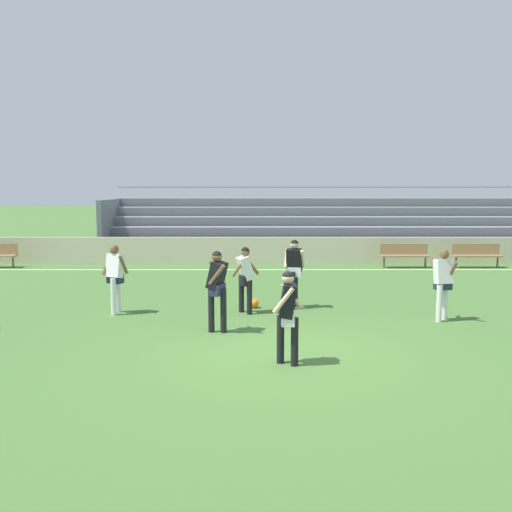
% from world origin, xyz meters
% --- Properties ---
extents(ground_plane, '(160.00, 160.00, 0.00)m').
position_xyz_m(ground_plane, '(0.00, 0.00, 0.00)').
color(ground_plane, '#477033').
extents(field_line_sideline, '(44.00, 0.12, 0.01)m').
position_xyz_m(field_line_sideline, '(0.00, 10.34, 0.00)').
color(field_line_sideline, white).
rests_on(field_line_sideline, ground).
extents(sideline_wall, '(48.00, 0.16, 1.05)m').
position_xyz_m(sideline_wall, '(0.00, 12.09, 0.52)').
color(sideline_wall, beige).
rests_on(sideline_wall, ground).
extents(bleacher_stand, '(20.68, 3.95, 3.05)m').
position_xyz_m(bleacher_stand, '(3.25, 15.04, 1.33)').
color(bleacher_stand, '#B2B2B7').
rests_on(bleacher_stand, ground).
extents(bench_centre_sideline, '(1.80, 0.40, 0.90)m').
position_xyz_m(bench_centre_sideline, '(7.85, 10.93, 0.55)').
color(bench_centre_sideline, '#99754C').
rests_on(bench_centre_sideline, ground).
extents(bench_near_wall_gap, '(1.80, 0.40, 0.90)m').
position_xyz_m(bench_near_wall_gap, '(5.14, 10.93, 0.55)').
color(bench_near_wall_gap, '#99754C').
rests_on(bench_near_wall_gap, ground).
extents(player_dark_pressing_high, '(0.54, 0.48, 1.72)m').
position_xyz_m(player_dark_pressing_high, '(0.49, 3.88, 1.03)').
color(player_dark_pressing_high, black).
rests_on(player_dark_pressing_high, ground).
extents(player_white_overlapping, '(0.68, 0.49, 1.61)m').
position_xyz_m(player_white_overlapping, '(-0.73, 3.28, 0.95)').
color(player_white_overlapping, black).
rests_on(player_white_overlapping, ground).
extents(player_dark_deep_cover, '(0.48, 0.62, 1.72)m').
position_xyz_m(player_dark_deep_cover, '(-1.28, 1.51, 1.03)').
color(player_dark_deep_cover, black).
rests_on(player_dark_deep_cover, ground).
extents(player_white_trailing_run, '(0.47, 0.63, 1.64)m').
position_xyz_m(player_white_trailing_run, '(3.76, 2.53, 0.98)').
color(player_white_trailing_run, white).
rests_on(player_white_trailing_run, ground).
extents(player_white_on_ball, '(0.62, 0.47, 1.67)m').
position_xyz_m(player_white_on_ball, '(-3.84, 3.25, 0.99)').
color(player_white_on_ball, white).
rests_on(player_white_on_ball, ground).
extents(player_dark_wide_right, '(0.54, 0.44, 1.62)m').
position_xyz_m(player_dark_wide_right, '(0.07, -0.61, 0.96)').
color(player_dark_wide_right, black).
rests_on(player_dark_wide_right, ground).
extents(soccer_ball, '(0.22, 0.22, 0.22)m').
position_xyz_m(soccer_ball, '(-0.51, 3.87, 0.11)').
color(soccer_ball, orange).
rests_on(soccer_ball, ground).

